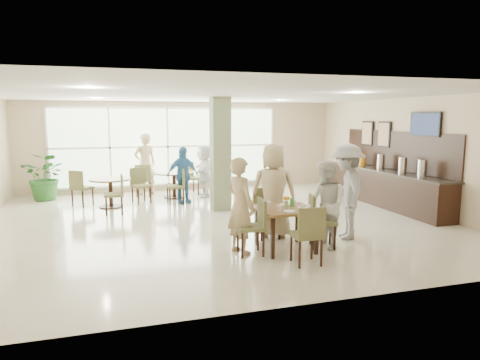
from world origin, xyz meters
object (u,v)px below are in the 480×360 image
object	(u,v)px
buffet_counter	(385,184)
main_table	(286,213)
adult_a	(183,175)
round_table_left	(110,186)
adult_b	(204,171)
potted_plant	(46,177)
round_table_right	(174,178)
teen_left	(240,206)
teen_standing	(347,191)
teen_right	(326,205)
teen_far	(273,191)
adult_standing	(145,164)

from	to	relation	value
buffet_counter	main_table	bearing A→B (deg)	-144.51
adult_a	round_table_left	bearing A→B (deg)	166.30
buffet_counter	adult_b	bearing A→B (deg)	148.98
round_table_left	adult_b	world-z (taller)	adult_b
potted_plant	round_table_right	bearing A→B (deg)	-10.68
teen_left	teen_standing	bearing A→B (deg)	-106.70
teen_standing	adult_a	xyz separation A→B (m)	(-2.47, 4.29, -0.15)
round_table_right	teen_right	size ratio (longest dim) A/B	0.74
round_table_left	adult_a	world-z (taller)	adult_a
teen_left	teen_standing	distance (m)	2.23
round_table_left	teen_far	bearing A→B (deg)	-51.48
teen_far	adult_a	xyz separation A→B (m)	(-1.16, 3.82, -0.15)
teen_far	teen_standing	xyz separation A→B (m)	(1.31, -0.47, 0.00)
teen_far	teen_standing	size ratio (longest dim) A/B	1.00
potted_plant	adult_a	world-z (taller)	adult_a
round_table_right	buffet_counter	xyz separation A→B (m)	(5.20, -2.66, -0.03)
teen_left	adult_standing	distance (m)	6.27
teen_right	adult_a	distance (m)	5.08
main_table	potted_plant	size ratio (longest dim) A/B	0.70
round_table_right	adult_a	size ratio (longest dim) A/B	0.76
round_table_right	teen_standing	bearing A→B (deg)	-63.30
round_table_right	teen_far	distance (m)	4.86
teen_left	teen_far	bearing A→B (deg)	-73.80
buffet_counter	teen_standing	world-z (taller)	buffet_counter
adult_a	adult_standing	world-z (taller)	adult_standing
teen_far	adult_a	distance (m)	4.00
main_table	teen_right	world-z (taller)	teen_right
main_table	round_table_right	size ratio (longest dim) A/B	0.81
potted_plant	adult_b	distance (m)	4.43
potted_plant	teen_left	bearing A→B (deg)	-57.64
round_table_left	round_table_right	world-z (taller)	same
teen_left	teen_standing	size ratio (longest dim) A/B	0.90
potted_plant	teen_far	distance (m)	7.16
teen_right	round_table_right	bearing A→B (deg)	-164.22
main_table	teen_left	world-z (taller)	teen_left
adult_a	adult_standing	xyz separation A→B (m)	(-0.88, 1.57, 0.16)
potted_plant	teen_left	xyz separation A→B (m)	(3.87, -6.10, 0.16)
main_table	round_table_left	distance (m)	5.51
potted_plant	adult_b	xyz separation A→B (m)	(4.37, -0.72, 0.10)
buffet_counter	potted_plant	size ratio (longest dim) A/B	3.53
teen_standing	adult_a	distance (m)	4.95
main_table	potted_plant	bearing A→B (deg)	127.24
main_table	round_table_left	size ratio (longest dim) A/B	0.89
round_table_left	teen_standing	size ratio (longest dim) A/B	0.58
main_table	round_table_left	world-z (taller)	same
round_table_right	adult_standing	xyz separation A→B (m)	(-0.76, 0.72, 0.34)
main_table	adult_a	size ratio (longest dim) A/B	0.61
round_table_right	buffet_counter	distance (m)	5.84
teen_far	teen_standing	distance (m)	1.39
teen_standing	adult_standing	world-z (taller)	adult_standing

